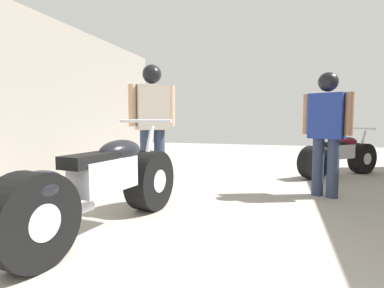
# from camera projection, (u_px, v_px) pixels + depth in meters

# --- Properties ---
(ground_plane) EXTENTS (17.83, 17.83, 0.00)m
(ground_plane) POSITION_uv_depth(u_px,v_px,m) (236.00, 208.00, 3.57)
(ground_plane) COLOR #9E998E
(garage_partition_left) EXTENTS (0.08, 8.17, 2.60)m
(garage_partition_left) POSITION_uv_depth(u_px,v_px,m) (20.00, 99.00, 4.31)
(garage_partition_left) COLOR gray
(garage_partition_left) RESTS_ON ground_plane
(motorcycle_maroon_cruiser) EXTENTS (0.69, 2.20, 1.02)m
(motorcycle_maroon_cruiser) POSITION_uv_depth(u_px,v_px,m) (102.00, 187.00, 2.75)
(motorcycle_maroon_cruiser) COLOR black
(motorcycle_maroon_cruiser) RESTS_ON ground_plane
(motorcycle_black_naked) EXTENTS (1.49, 1.42, 0.87)m
(motorcycle_black_naked) POSITION_uv_depth(u_px,v_px,m) (338.00, 156.00, 5.51)
(motorcycle_black_naked) COLOR black
(motorcycle_black_naked) RESTS_ON ground_plane
(mechanic_in_blue) EXTENTS (0.62, 0.39, 1.62)m
(mechanic_in_blue) POSITION_uv_depth(u_px,v_px,m) (327.00, 123.00, 4.01)
(mechanic_in_blue) COLOR #2D3851
(mechanic_in_blue) RESTS_ON ground_plane
(mechanic_with_helmet) EXTENTS (0.62, 0.55, 1.83)m
(mechanic_with_helmet) POSITION_uv_depth(u_px,v_px,m) (152.00, 114.00, 4.61)
(mechanic_with_helmet) COLOR #2D3851
(mechanic_with_helmet) RESTS_ON ground_plane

